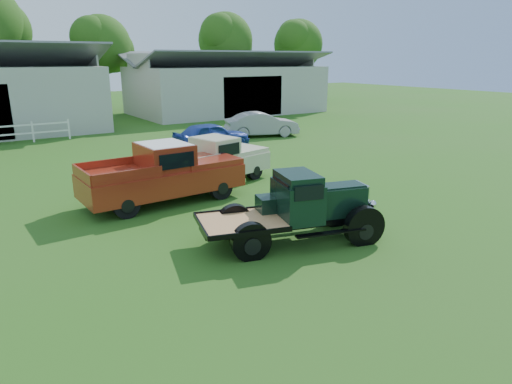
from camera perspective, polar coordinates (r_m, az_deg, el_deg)
ground at (r=12.33m, az=2.30°, el=-6.15°), size 120.00×120.00×0.00m
shed_right at (r=41.76m, az=-3.75°, el=13.45°), size 16.80×9.20×5.20m
tree_c at (r=43.81m, az=-18.59°, el=15.29°), size 5.40×5.40×9.00m
tree_d at (r=49.77m, az=-3.80°, el=16.68°), size 6.00×6.00×10.00m
tree_e at (r=52.60m, az=5.25°, el=16.36°), size 5.70×5.70×9.50m
vintage_flatbed at (r=12.02m, az=4.74°, el=-2.01°), size 5.07×3.06×1.88m
red_pickup at (r=15.68m, az=-11.61°, el=2.37°), size 5.65×2.37×2.03m
white_pickup at (r=17.83m, az=-5.36°, el=3.89°), size 5.11×2.90×1.77m
misc_car_blue at (r=24.87m, az=-5.57°, el=7.05°), size 4.24×1.79×1.43m
misc_car_grey at (r=28.79m, az=0.72°, el=8.46°), size 4.80×2.97×1.49m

